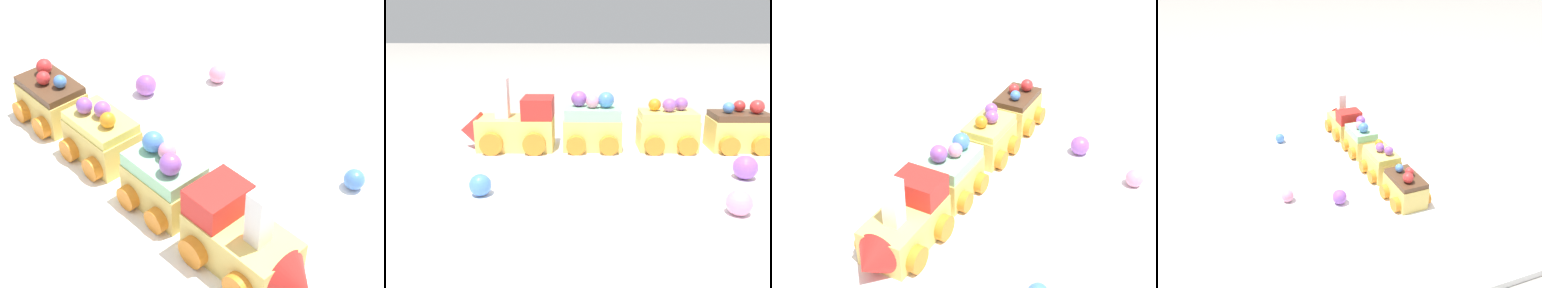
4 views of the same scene
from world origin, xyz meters
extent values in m
plane|color=gray|center=(0.00, 0.00, 0.00)|extent=(10.00, 10.00, 0.00)
cube|color=white|center=(0.00, 0.00, 0.01)|extent=(0.77, 0.47, 0.01)
cube|color=#EACC66|center=(0.13, -0.01, 0.03)|extent=(0.10, 0.06, 0.04)
cube|color=red|center=(0.10, -0.01, 0.07)|extent=(0.04, 0.05, 0.03)
cone|color=red|center=(0.19, -0.01, 0.04)|extent=(0.03, 0.05, 0.05)
cube|color=white|center=(0.15, -0.01, 0.06)|extent=(0.02, 0.02, 0.02)
cube|color=white|center=(0.15, -0.01, 0.08)|extent=(0.02, 0.02, 0.02)
cube|color=white|center=(0.15, -0.01, 0.10)|extent=(0.02, 0.02, 0.02)
cylinder|color=orange|center=(0.16, 0.02, 0.03)|extent=(0.03, 0.01, 0.03)
cylinder|color=orange|center=(0.10, -0.05, 0.03)|extent=(0.03, 0.01, 0.03)
cylinder|color=orange|center=(0.10, 0.02, 0.03)|extent=(0.03, 0.01, 0.03)
cube|color=#EACC66|center=(0.03, -0.02, 0.03)|extent=(0.08, 0.05, 0.04)
cube|color=#93DBA3|center=(0.03, -0.02, 0.06)|extent=(0.08, 0.05, 0.02)
sphere|color=#4C84E0|center=(0.01, -0.01, 0.08)|extent=(0.02, 0.02, 0.02)
sphere|color=pink|center=(0.03, -0.01, 0.08)|extent=(0.02, 0.02, 0.02)
sphere|color=#9956C6|center=(0.05, -0.02, 0.08)|extent=(0.02, 0.02, 0.02)
cylinder|color=orange|center=(0.05, -0.04, 0.02)|extent=(0.03, 0.01, 0.02)
cylinder|color=orange|center=(0.05, 0.01, 0.02)|extent=(0.03, 0.01, 0.02)
cylinder|color=orange|center=(0.01, -0.05, 0.02)|extent=(0.03, 0.01, 0.02)
cylinder|color=orange|center=(0.01, 0.01, 0.02)|extent=(0.03, 0.01, 0.02)
cube|color=#EACC66|center=(-0.07, -0.02, 0.03)|extent=(0.08, 0.05, 0.04)
cube|color=#EFE066|center=(-0.07, -0.02, 0.06)|extent=(0.08, 0.05, 0.01)
sphere|color=#9956C6|center=(-0.09, -0.02, 0.07)|extent=(0.02, 0.02, 0.02)
sphere|color=#9956C6|center=(-0.07, -0.01, 0.07)|extent=(0.02, 0.02, 0.02)
sphere|color=orange|center=(-0.06, -0.02, 0.07)|extent=(0.02, 0.02, 0.02)
cylinder|color=orange|center=(-0.05, -0.05, 0.02)|extent=(0.03, 0.01, 0.02)
cylinder|color=orange|center=(-0.05, 0.01, 0.02)|extent=(0.03, 0.01, 0.02)
cylinder|color=orange|center=(-0.09, -0.05, 0.02)|extent=(0.03, 0.01, 0.02)
cylinder|color=orange|center=(-0.10, 0.01, 0.02)|extent=(0.03, 0.01, 0.02)
cube|color=#EACC66|center=(-0.17, -0.02, 0.03)|extent=(0.08, 0.05, 0.04)
cube|color=brown|center=(-0.17, -0.02, 0.06)|extent=(0.08, 0.05, 0.01)
sphere|color=red|center=(-0.19, -0.02, 0.07)|extent=(0.02, 0.02, 0.02)
sphere|color=red|center=(-0.17, -0.03, 0.07)|extent=(0.02, 0.02, 0.02)
sphere|color=#4C84E0|center=(-0.15, -0.02, 0.07)|extent=(0.02, 0.02, 0.01)
cylinder|color=orange|center=(-0.15, -0.05, 0.02)|extent=(0.03, 0.01, 0.02)
cylinder|color=orange|center=(-0.15, 0.01, 0.02)|extent=(0.03, 0.01, 0.02)
cylinder|color=orange|center=(-0.19, -0.05, 0.02)|extent=(0.03, 0.01, 0.02)
cylinder|color=orange|center=(-0.19, 0.01, 0.02)|extent=(0.03, 0.01, 0.02)
sphere|color=pink|center=(-0.10, 0.17, 0.02)|extent=(0.02, 0.02, 0.02)
sphere|color=#4C84E0|center=(0.14, 0.14, 0.02)|extent=(0.02, 0.02, 0.02)
sphere|color=#9956C6|center=(-0.14, 0.09, 0.03)|extent=(0.03, 0.03, 0.03)
camera|label=1|loc=(0.39, -0.30, 0.46)|focal=60.00mm
camera|label=2|loc=(0.03, 0.48, 0.17)|focal=35.00mm
camera|label=3|loc=(0.48, 0.26, 0.41)|focal=50.00mm
camera|label=4|loc=(-0.65, 0.26, 0.41)|focal=35.00mm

